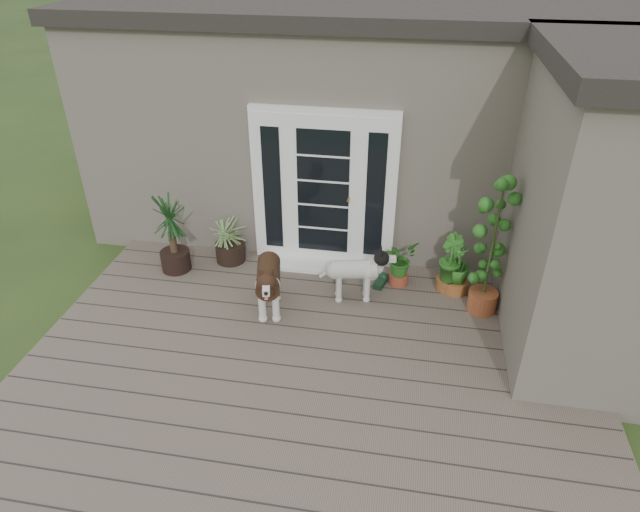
# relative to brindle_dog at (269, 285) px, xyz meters

# --- Properties ---
(deck) EXTENTS (6.20, 4.60, 0.12)m
(deck) POSITION_rel_brindle_dog_xyz_m (0.65, -0.92, -0.43)
(deck) COLOR #6B5B4C
(deck) RESTS_ON ground
(house_main) EXTENTS (7.40, 4.00, 3.10)m
(house_main) POSITION_rel_brindle_dog_xyz_m (0.65, 3.33, 1.06)
(house_main) COLOR #665E54
(house_main) RESTS_ON ground
(roof_main) EXTENTS (7.60, 4.20, 0.20)m
(roof_main) POSITION_rel_brindle_dog_xyz_m (0.65, 3.33, 2.71)
(roof_main) COLOR #2D2826
(roof_main) RESTS_ON house_main
(house_wing) EXTENTS (1.60, 2.40, 3.10)m
(house_wing) POSITION_rel_brindle_dog_xyz_m (3.55, 0.18, 1.06)
(house_wing) COLOR #665E54
(house_wing) RESTS_ON ground
(door_unit) EXTENTS (1.90, 0.14, 2.15)m
(door_unit) POSITION_rel_brindle_dog_xyz_m (0.45, 1.28, 0.70)
(door_unit) COLOR white
(door_unit) RESTS_ON deck
(door_step) EXTENTS (1.60, 0.40, 0.05)m
(door_step) POSITION_rel_brindle_dog_xyz_m (0.45, 1.08, -0.35)
(door_step) COLOR white
(door_step) RESTS_ON deck
(brindle_dog) EXTENTS (0.57, 0.96, 0.74)m
(brindle_dog) POSITION_rel_brindle_dog_xyz_m (0.00, 0.00, 0.00)
(brindle_dog) COLOR #3F2717
(brindle_dog) RESTS_ON deck
(white_dog) EXTENTS (0.81, 0.46, 0.63)m
(white_dog) POSITION_rel_brindle_dog_xyz_m (0.96, 0.43, -0.06)
(white_dog) COLOR white
(white_dog) RESTS_ON deck
(spider_plant) EXTENTS (0.86, 0.86, 0.72)m
(spider_plant) POSITION_rel_brindle_dog_xyz_m (-0.83, 1.04, -0.01)
(spider_plant) COLOR #738D57
(spider_plant) RESTS_ON deck
(yucca) EXTENTS (0.79, 0.79, 1.08)m
(yucca) POSITION_rel_brindle_dog_xyz_m (-1.49, 0.70, 0.17)
(yucca) COLOR black
(yucca) RESTS_ON deck
(herb_a) EXTENTS (0.58, 0.58, 0.53)m
(herb_a) POSITION_rel_brindle_dog_xyz_m (1.52, 0.85, -0.11)
(herb_a) COLOR #204D16
(herb_a) RESTS_ON deck
(herb_b) EXTENTS (0.45, 0.45, 0.57)m
(herb_b) POSITION_rel_brindle_dog_xyz_m (2.13, 0.84, -0.09)
(herb_b) COLOR #2B5D1A
(herb_b) RESTS_ON deck
(herb_c) EXTENTS (0.41, 0.41, 0.52)m
(herb_c) POSITION_rel_brindle_dog_xyz_m (2.25, 0.80, -0.11)
(herb_c) COLOR #175018
(herb_c) RESTS_ON deck
(sapling) EXTENTS (0.56, 0.56, 1.86)m
(sapling) POSITION_rel_brindle_dog_xyz_m (2.55, 0.46, 0.56)
(sapling) COLOR #1C5117
(sapling) RESTS_ON deck
(clog_left) EXTENTS (0.20, 0.30, 0.08)m
(clog_left) POSITION_rel_brindle_dog_xyz_m (0.72, 0.82, -0.33)
(clog_left) COLOR #153618
(clog_left) RESTS_ON deck
(clog_right) EXTENTS (0.24, 0.37, 0.10)m
(clog_right) POSITION_rel_brindle_dog_xyz_m (1.29, 0.79, -0.32)
(clog_right) COLOR black
(clog_right) RESTS_ON deck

